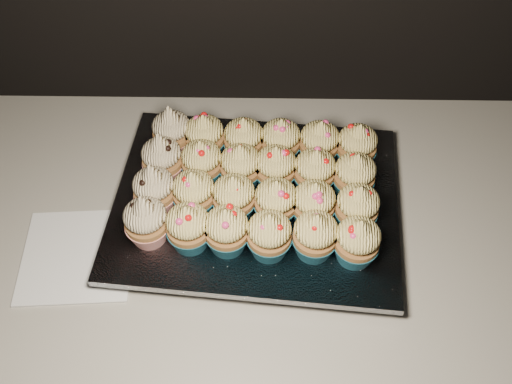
% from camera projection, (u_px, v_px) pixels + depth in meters
% --- Properties ---
extents(cabinet, '(2.40, 0.60, 0.86)m').
position_uv_depth(cabinet, '(293.00, 356.00, 1.23)').
color(cabinet, black).
rests_on(cabinet, ground).
extents(worktop, '(2.44, 0.64, 0.04)m').
position_uv_depth(worktop, '(308.00, 240.00, 0.88)').
color(worktop, beige).
rests_on(worktop, cabinet).
extents(napkin, '(0.17, 0.17, 0.00)m').
position_uv_depth(napkin, '(78.00, 255.00, 0.84)').
color(napkin, white).
rests_on(napkin, worktop).
extents(baking_tray, '(0.42, 0.33, 0.02)m').
position_uv_depth(baking_tray, '(256.00, 208.00, 0.88)').
color(baking_tray, black).
rests_on(baking_tray, worktop).
extents(foil_lining, '(0.45, 0.37, 0.01)m').
position_uv_depth(foil_lining, '(256.00, 201.00, 0.87)').
color(foil_lining, silver).
rests_on(foil_lining, baking_tray).
extents(cupcake_0, '(0.06, 0.06, 0.10)m').
position_uv_depth(cupcake_0, '(146.00, 221.00, 0.79)').
color(cupcake_0, red).
rests_on(cupcake_0, foil_lining).
extents(cupcake_1, '(0.06, 0.06, 0.08)m').
position_uv_depth(cupcake_1, '(188.00, 227.00, 0.78)').
color(cupcake_1, '#195E76').
rests_on(cupcake_1, foil_lining).
extents(cupcake_2, '(0.06, 0.06, 0.08)m').
position_uv_depth(cupcake_2, '(227.00, 230.00, 0.78)').
color(cupcake_2, '#195E76').
rests_on(cupcake_2, foil_lining).
extents(cupcake_3, '(0.06, 0.06, 0.08)m').
position_uv_depth(cupcake_3, '(269.00, 235.00, 0.78)').
color(cupcake_3, '#195E76').
rests_on(cupcake_3, foil_lining).
extents(cupcake_4, '(0.06, 0.06, 0.08)m').
position_uv_depth(cupcake_4, '(315.00, 235.00, 0.78)').
color(cupcake_4, '#195E76').
rests_on(cupcake_4, foil_lining).
extents(cupcake_5, '(0.06, 0.06, 0.08)m').
position_uv_depth(cupcake_5, '(357.00, 241.00, 0.77)').
color(cupcake_5, '#195E76').
rests_on(cupcake_5, foil_lining).
extents(cupcake_6, '(0.06, 0.06, 0.10)m').
position_uv_depth(cupcake_6, '(154.00, 189.00, 0.82)').
color(cupcake_6, red).
rests_on(cupcake_6, foil_lining).
extents(cupcake_7, '(0.06, 0.06, 0.08)m').
position_uv_depth(cupcake_7, '(194.00, 193.00, 0.82)').
color(cupcake_7, '#195E76').
rests_on(cupcake_7, foil_lining).
extents(cupcake_8, '(0.06, 0.06, 0.08)m').
position_uv_depth(cupcake_8, '(234.00, 197.00, 0.82)').
color(cupcake_8, '#195E76').
rests_on(cupcake_8, foil_lining).
extents(cupcake_9, '(0.06, 0.06, 0.08)m').
position_uv_depth(cupcake_9, '(276.00, 202.00, 0.81)').
color(cupcake_9, '#195E76').
rests_on(cupcake_9, foil_lining).
extents(cupcake_10, '(0.06, 0.06, 0.08)m').
position_uv_depth(cupcake_10, '(314.00, 204.00, 0.81)').
color(cupcake_10, '#195E76').
rests_on(cupcake_10, foil_lining).
extents(cupcake_11, '(0.06, 0.06, 0.08)m').
position_uv_depth(cupcake_11, '(357.00, 208.00, 0.81)').
color(cupcake_11, '#195E76').
rests_on(cupcake_11, foil_lining).
extents(cupcake_12, '(0.06, 0.06, 0.10)m').
position_uv_depth(cupcake_12, '(162.00, 159.00, 0.86)').
color(cupcake_12, red).
rests_on(cupcake_12, foil_lining).
extents(cupcake_13, '(0.06, 0.06, 0.08)m').
position_uv_depth(cupcake_13, '(202.00, 162.00, 0.86)').
color(cupcake_13, '#195E76').
rests_on(cupcake_13, foil_lining).
extents(cupcake_14, '(0.06, 0.06, 0.08)m').
position_uv_depth(cupcake_14, '(241.00, 167.00, 0.85)').
color(cupcake_14, '#195E76').
rests_on(cupcake_14, foil_lining).
extents(cupcake_15, '(0.06, 0.06, 0.08)m').
position_uv_depth(cupcake_15, '(275.00, 168.00, 0.85)').
color(cupcake_15, '#195E76').
rests_on(cupcake_15, foil_lining).
extents(cupcake_16, '(0.06, 0.06, 0.08)m').
position_uv_depth(cupcake_16, '(315.00, 171.00, 0.85)').
color(cupcake_16, '#195E76').
rests_on(cupcake_16, foil_lining).
extents(cupcake_17, '(0.06, 0.06, 0.08)m').
position_uv_depth(cupcake_17, '(354.00, 176.00, 0.84)').
color(cupcake_17, '#195E76').
rests_on(cupcake_17, foil_lining).
extents(cupcake_18, '(0.06, 0.06, 0.10)m').
position_uv_depth(cupcake_18, '(172.00, 131.00, 0.90)').
color(cupcake_18, red).
rests_on(cupcake_18, foil_lining).
extents(cupcake_19, '(0.06, 0.06, 0.08)m').
position_uv_depth(cupcake_19, '(205.00, 137.00, 0.89)').
color(cupcake_19, '#195E76').
rests_on(cupcake_19, foil_lining).
extents(cupcake_20, '(0.06, 0.06, 0.08)m').
position_uv_depth(cupcake_20, '(244.00, 140.00, 0.89)').
color(cupcake_20, '#195E76').
rests_on(cupcake_20, foil_lining).
extents(cupcake_21, '(0.06, 0.06, 0.08)m').
position_uv_depth(cupcake_21, '(281.00, 141.00, 0.89)').
color(cupcake_21, '#195E76').
rests_on(cupcake_21, foil_lining).
extents(cupcake_22, '(0.06, 0.06, 0.08)m').
position_uv_depth(cupcake_22, '(319.00, 143.00, 0.88)').
color(cupcake_22, '#195E76').
rests_on(cupcake_22, foil_lining).
extents(cupcake_23, '(0.06, 0.06, 0.08)m').
position_uv_depth(cupcake_23, '(357.00, 146.00, 0.88)').
color(cupcake_23, '#195E76').
rests_on(cupcake_23, foil_lining).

